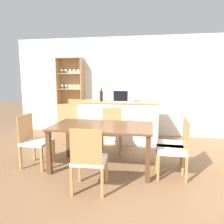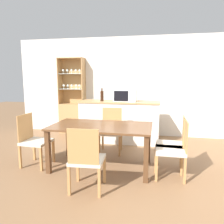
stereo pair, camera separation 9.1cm
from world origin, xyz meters
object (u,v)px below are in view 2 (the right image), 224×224
object	(u,v)px
wine_bottle	(102,96)
dining_chair_side_left_near	(34,140)
dining_chair_side_right_far	(173,144)
dining_chair_head_near	(87,159)
dining_table	(101,131)
dining_chair_head_far	(111,131)
dining_chair_side_right_near	(174,149)
microwave	(125,95)
display_cabinet	(73,111)

from	to	relation	value
wine_bottle	dining_chair_side_left_near	bearing A→B (deg)	-115.84
dining_chair_side_right_far	dining_chair_head_near	bearing A→B (deg)	132.91
dining_table	dining_chair_head_far	xyz separation A→B (m)	(-0.00, 0.80, -0.19)
dining_table	dining_chair_head_near	size ratio (longest dim) A/B	1.85
dining_chair_side_right_near	microwave	xyz separation A→B (m)	(-1.00, 1.73, 0.66)
dining_chair_head_far	dining_chair_head_near	size ratio (longest dim) A/B	1.00
dining_chair_side_right_near	microwave	distance (m)	2.10
microwave	dining_chair_side_right_far	bearing A→B (deg)	-55.56
dining_chair_side_right_near	dining_chair_head_far	world-z (taller)	same
dining_chair_side_right_near	dining_chair_head_near	distance (m)	1.34
wine_bottle	display_cabinet	bearing A→B (deg)	147.49
dining_chair_side_left_near	wine_bottle	bearing A→B (deg)	157.03
dining_chair_side_right_near	dining_chair_head_far	distance (m)	1.50
dining_chair_side_right_near	dining_chair_head_near	world-z (taller)	same
dining_chair_head_far	microwave	xyz separation A→B (m)	(0.17, 0.79, 0.66)
dining_chair_side_right_far	microwave	world-z (taller)	microwave
dining_chair_head_near	microwave	size ratio (longest dim) A/B	1.76
microwave	dining_table	bearing A→B (deg)	-95.99
dining_chair_side_right_near	dining_chair_head_near	xyz separation A→B (m)	(-1.16, -0.66, 0.00)
display_cabinet	dining_chair_head_near	size ratio (longest dim) A/B	2.27
dining_chair_head_near	wine_bottle	xyz separation A→B (m)	(-0.37, 2.30, 0.65)
dining_chair_side_right_near	wine_bottle	bearing A→B (deg)	42.97
dining_chair_side_right_far	dining_chair_head_near	xyz separation A→B (m)	(-1.16, -0.93, 0.00)
dining_chair_head_far	display_cabinet	bearing A→B (deg)	-48.70
display_cabinet	wine_bottle	world-z (taller)	display_cabinet
dining_chair_side_left_near	wine_bottle	size ratio (longest dim) A/B	2.94
dining_table	wine_bottle	world-z (taller)	wine_bottle
dining_chair_side_right_far	microwave	bearing A→B (deg)	38.51
dining_chair_side_right_far	dining_chair_head_near	size ratio (longest dim) A/B	1.00
dining_chair_side_left_near	microwave	bearing A→B (deg)	145.23
display_cabinet	dining_table	bearing A→B (deg)	-57.46
dining_chair_head_far	dining_chair_side_right_far	distance (m)	1.34
dining_chair_side_left_near	dining_chair_head_far	bearing A→B (deg)	131.74
dining_chair_head_far	dining_chair_head_near	distance (m)	1.60
dining_chair_side_left_near	wine_bottle	distance (m)	1.93
dining_chair_side_right_near	dining_table	bearing A→B (deg)	83.12
dining_table	dining_chair_head_near	distance (m)	0.82
dining_chair_side_right_near	wine_bottle	world-z (taller)	wine_bottle
microwave	dining_chair_side_right_near	bearing A→B (deg)	-60.01
dining_table	dining_chair_head_far	bearing A→B (deg)	90.26
dining_table	dining_chair_head_near	xyz separation A→B (m)	(0.00, -0.80, -0.19)
dining_chair_side_right_near	dining_chair_side_right_far	bearing A→B (deg)	-0.07
dining_chair_side_right_far	wine_bottle	xyz separation A→B (m)	(-1.53, 1.37, 0.65)
dining_chair_head_far	dining_chair_head_near	world-z (taller)	same
dining_chair_side_right_far	display_cabinet	bearing A→B (deg)	55.70
dining_chair_side_right_near	dining_chair_side_right_far	size ratio (longest dim) A/B	1.00
dining_table	dining_chair_side_right_near	size ratio (longest dim) A/B	1.85
dining_chair_side_right_near	dining_chair_head_near	size ratio (longest dim) A/B	1.00
dining_table	wine_bottle	bearing A→B (deg)	103.83
dining_chair_head_far	dining_chair_side_right_far	world-z (taller)	same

